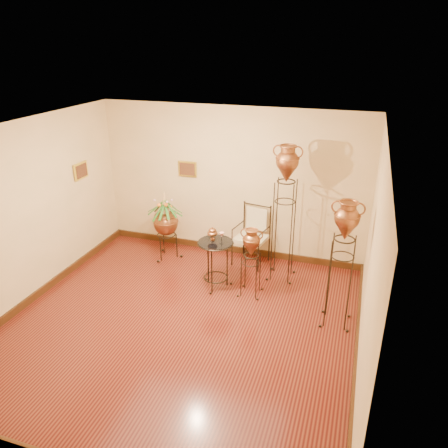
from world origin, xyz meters
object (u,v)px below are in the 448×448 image
(planter_urn, at_px, (166,220))
(amphora_tall, at_px, (284,213))
(side_table, at_px, (216,263))
(armchair, at_px, (251,236))
(amphora_mid, at_px, (342,264))

(planter_urn, bearing_deg, amphora_tall, -1.90)
(planter_urn, distance_m, side_table, 1.46)
(amphora_tall, bearing_deg, armchair, 152.36)
(amphora_tall, height_order, armchair, amphora_tall)
(planter_urn, relative_size, side_table, 1.28)
(armchair, bearing_deg, side_table, -98.46)
(amphora_mid, height_order, armchair, amphora_mid)
(armchair, bearing_deg, amphora_mid, -29.59)
(amphora_tall, distance_m, side_table, 1.41)
(amphora_tall, relative_size, amphora_mid, 1.23)
(planter_urn, distance_m, armchair, 1.61)
(amphora_tall, distance_m, amphora_mid, 1.49)
(amphora_mid, relative_size, armchair, 1.78)
(amphora_mid, relative_size, side_table, 1.84)
(amphora_tall, xyz_separation_m, planter_urn, (-2.21, 0.07, -0.45))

